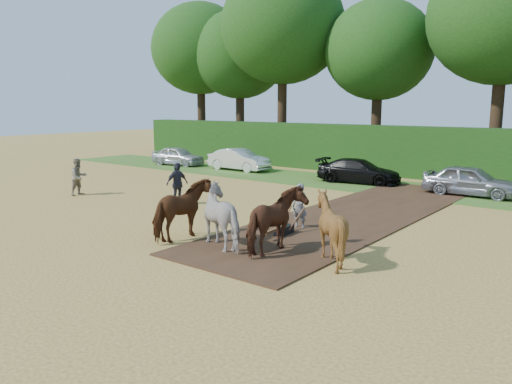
{
  "coord_description": "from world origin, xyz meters",
  "views": [
    {
      "loc": [
        10.12,
        -10.42,
        4.25
      ],
      "look_at": [
        0.09,
        2.37,
        1.4
      ],
      "focal_mm": 35.0,
      "sensor_mm": 36.0,
      "label": 1
    }
  ],
  "objects_px": {
    "spectator_far": "(177,184)",
    "plough_team": "(253,218)",
    "spectator_near": "(79,177)",
    "parked_cars": "(441,178)"
  },
  "relations": [
    {
      "from": "spectator_far",
      "to": "plough_team",
      "type": "height_order",
      "value": "plough_team"
    },
    {
      "from": "parked_cars",
      "to": "spectator_near",
      "type": "bearing_deg",
      "value": -139.31
    },
    {
      "from": "spectator_near",
      "to": "plough_team",
      "type": "relative_size",
      "value": 0.28
    },
    {
      "from": "spectator_far",
      "to": "parked_cars",
      "type": "xyz_separation_m",
      "value": [
        7.95,
        10.09,
        -0.2
      ]
    },
    {
      "from": "parked_cars",
      "to": "plough_team",
      "type": "bearing_deg",
      "value": -94.85
    },
    {
      "from": "spectator_near",
      "to": "spectator_far",
      "type": "distance_m",
      "value": 5.5
    },
    {
      "from": "parked_cars",
      "to": "spectator_far",
      "type": "bearing_deg",
      "value": -128.24
    },
    {
      "from": "spectator_near",
      "to": "parked_cars",
      "type": "distance_m",
      "value": 17.53
    },
    {
      "from": "spectator_near",
      "to": "plough_team",
      "type": "bearing_deg",
      "value": -103.68
    },
    {
      "from": "spectator_near",
      "to": "parked_cars",
      "type": "bearing_deg",
      "value": -53.65
    }
  ]
}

